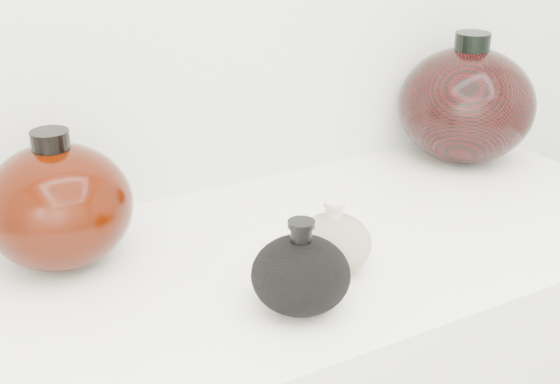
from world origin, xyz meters
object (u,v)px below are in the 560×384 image
cream_gourd_vase (333,243)px  right_round_pot (466,104)px  black_gourd_vase (301,274)px  left_round_pot (58,206)px

cream_gourd_vase → right_round_pot: size_ratio=0.43×
black_gourd_vase → cream_gourd_vase: size_ratio=1.47×
left_round_pot → right_round_pot: size_ratio=1.04×
black_gourd_vase → cream_gourd_vase: (0.09, 0.06, -0.01)m
cream_gourd_vase → right_round_pot: right_round_pot is taller
black_gourd_vase → right_round_pot: size_ratio=0.64×
left_round_pot → right_round_pot: bearing=2.1°
black_gourd_vase → cream_gourd_vase: bearing=34.9°
left_round_pot → cream_gourd_vase: bearing=-33.3°
black_gourd_vase → left_round_pot: (-0.22, 0.26, 0.04)m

